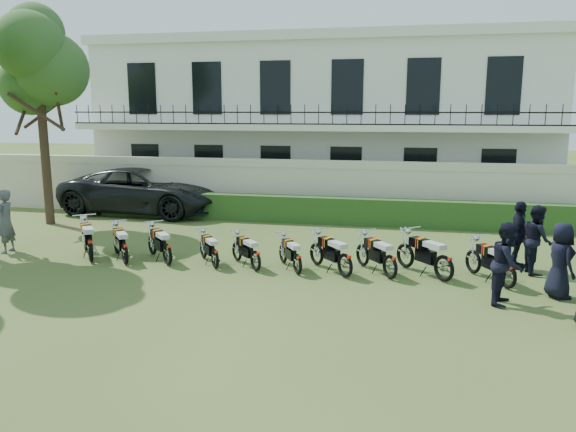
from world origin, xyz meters
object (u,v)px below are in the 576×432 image
motorcycle_8 (444,262)px  suv (145,191)px  motorcycle_0 (90,245)px  officer_5 (518,235)px  officer_4 (537,239)px  motorcycle_9 (508,269)px  inspector (5,221)px  officer_1 (507,263)px  motorcycle_4 (256,256)px  motorcycle_7 (390,261)px  motorcycle_2 (167,249)px  motorcycle_3 (215,254)px  tree_west_near (38,61)px  officer_3 (560,260)px  motorcycle_5 (298,259)px  motorcycle_6 (345,260)px  motorcycle_1 (125,248)px

motorcycle_8 → suv: size_ratio=0.24×
motorcycle_0 → motorcycle_8: (9.52, 0.21, -0.00)m
motorcycle_0 → officer_5: size_ratio=0.95×
motorcycle_0 → officer_4: officer_4 is taller
officer_5 → motorcycle_0: bearing=115.6°
motorcycle_9 → officer_5: officer_5 is taller
inspector → officer_1: size_ratio=1.04×
suv → inspector: size_ratio=3.56×
motorcycle_4 → motorcycle_8: (4.79, 0.08, 0.09)m
motorcycle_8 → motorcycle_7: bearing=140.7°
motorcycle_2 → officer_1: officer_1 is taller
motorcycle_3 → inspector: (-6.68, 0.41, 0.52)m
tree_west_near → officer_3: tree_west_near is taller
motorcycle_0 → motorcycle_5: (5.86, 0.06, -0.10)m
inspector → motorcycle_9: bearing=84.1°
motorcycle_3 → motorcycle_5: motorcycle_5 is taller
motorcycle_8 → officer_4: 2.74m
motorcycle_6 → officer_1: size_ratio=0.83×
motorcycle_7 → motorcycle_2: bearing=144.1°
motorcycle_7 → motorcycle_8: (1.31, 0.05, 0.04)m
tree_west_near → suv: size_ratio=1.17×
motorcycle_7 → tree_west_near: bearing=124.6°
motorcycle_0 → motorcycle_1: bearing=-37.9°
motorcycle_0 → suv: suv is taller
motorcycle_2 → motorcycle_4: motorcycle_2 is taller
inspector → officer_4: bearing=90.2°
motorcycle_2 → motorcycle_6: motorcycle_6 is taller
motorcycle_8 → motorcycle_9: bearing=-51.4°
motorcycle_8 → motorcycle_1: bearing=140.1°
officer_3 → motorcycle_6: bearing=69.4°
motorcycle_0 → motorcycle_5: size_ratio=1.16×
motorcycle_4 → motorcycle_9: motorcycle_9 is taller
motorcycle_5 → motorcycle_6: 1.23m
officer_3 → officer_4: size_ratio=0.96×
motorcycle_0 → officer_3: (12.00, -0.40, 0.34)m
motorcycle_2 → motorcycle_7: motorcycle_7 is taller
motorcycle_6 → motorcycle_4: bearing=136.0°
tree_west_near → officer_1: bearing=-20.6°
tree_west_near → motorcycle_3: size_ratio=5.58×
tree_west_near → motorcycle_6: tree_west_near is taller
motorcycle_5 → tree_west_near: bearing=125.0°
officer_3 → motorcycle_2: bearing=71.4°
motorcycle_1 → motorcycle_2: motorcycle_2 is taller
suv → officer_5: 14.58m
officer_5 → suv: bearing=84.0°
motorcycle_6 → officer_4: bearing=-24.7°
officer_4 → motorcycle_2: bearing=93.3°
motorcycle_2 → motorcycle_8: (7.29, 0.06, 0.05)m
inspector → motorcycle_4: bearing=83.5°
motorcycle_9 → officer_4: size_ratio=0.96×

